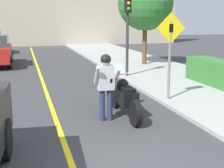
% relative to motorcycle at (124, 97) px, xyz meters
% --- Properties ---
extents(sidewalk_curb, '(4.40, 44.00, 0.10)m').
position_rel_motorcycle_xyz_m(sidewalk_curb, '(3.63, 0.94, -0.46)').
color(sidewalk_curb, '#9E9E99').
rests_on(sidewalk_curb, ground).
extents(road_center_line, '(0.12, 36.00, 0.01)m').
position_rel_motorcycle_xyz_m(road_center_line, '(-1.77, 2.94, -0.51)').
color(road_center_line, yellow).
rests_on(road_center_line, ground).
extents(building_backdrop, '(28.00, 1.20, 8.20)m').
position_rel_motorcycle_xyz_m(building_backdrop, '(-1.17, 22.94, 3.59)').
color(building_backdrop, '#B2A38E').
rests_on(building_backdrop, ground).
extents(motorcycle, '(0.62, 2.31, 1.31)m').
position_rel_motorcycle_xyz_m(motorcycle, '(0.00, 0.00, 0.00)').
color(motorcycle, black).
rests_on(motorcycle, ground).
extents(person_biker, '(0.59, 0.46, 1.68)m').
position_rel_motorcycle_xyz_m(person_biker, '(-0.56, -0.24, 0.51)').
color(person_biker, '#282D4C').
rests_on(person_biker, ground).
extents(crossing_sign, '(0.91, 0.08, 2.59)m').
position_rel_motorcycle_xyz_m(crossing_sign, '(1.73, 0.93, 1.15)').
color(crossing_sign, slate).
rests_on(crossing_sign, sidewalk_curb).
extents(traffic_light, '(0.26, 0.30, 3.41)m').
position_rel_motorcycle_xyz_m(traffic_light, '(1.81, 5.08, 1.98)').
color(traffic_light, '#2D2D30').
rests_on(traffic_light, sidewalk_curb).
extents(street_tree, '(2.91, 2.91, 4.69)m').
position_rel_motorcycle_xyz_m(street_tree, '(3.85, 8.20, 2.82)').
color(street_tree, brown).
rests_on(street_tree, sidewalk_curb).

